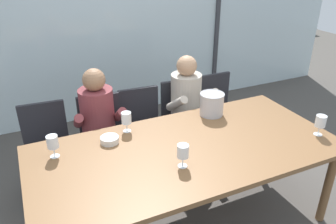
# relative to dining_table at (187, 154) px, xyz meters

# --- Properties ---
(ground) EXTENTS (14.00, 14.00, 0.00)m
(ground) POSITION_rel_dining_table_xyz_m (0.00, 1.00, -0.70)
(ground) COLOR #4C4742
(window_glass_panel) EXTENTS (7.59, 0.03, 2.60)m
(window_glass_panel) POSITION_rel_dining_table_xyz_m (0.00, 2.34, 0.60)
(window_glass_panel) COLOR silver
(window_glass_panel) RESTS_ON ground
(window_mullion_right) EXTENTS (0.06, 0.06, 2.60)m
(window_mullion_right) POSITION_rel_dining_table_xyz_m (1.71, 2.32, 0.60)
(window_mullion_right) COLOR #38383D
(window_mullion_right) RESTS_ON ground
(hillside_vineyard) EXTENTS (13.59, 2.40, 1.64)m
(hillside_vineyard) POSITION_rel_dining_table_xyz_m (0.00, 6.82, 0.12)
(hillside_vineyard) COLOR #568942
(hillside_vineyard) RESTS_ON ground
(dining_table) EXTENTS (2.39, 1.14, 0.76)m
(dining_table) POSITION_rel_dining_table_xyz_m (0.00, 0.00, 0.00)
(dining_table) COLOR brown
(dining_table) RESTS_ON ground
(chair_near_curtain) EXTENTS (0.47, 0.47, 0.87)m
(chair_near_curtain) POSITION_rel_dining_table_xyz_m (-0.96, 1.00, -0.20)
(chair_near_curtain) COLOR #232328
(chair_near_curtain) RESTS_ON ground
(chair_left_of_center) EXTENTS (0.48, 0.48, 0.87)m
(chair_left_of_center) POSITION_rel_dining_table_xyz_m (-0.44, 0.96, -0.20)
(chair_left_of_center) COLOR #232328
(chair_left_of_center) RESTS_ON ground
(chair_center) EXTENTS (0.47, 0.47, 0.87)m
(chair_center) POSITION_rel_dining_table_xyz_m (-0.02, 0.96, -0.20)
(chair_center) COLOR #232328
(chair_center) RESTS_ON ground
(chair_right_of_center) EXTENTS (0.47, 0.47, 0.87)m
(chair_right_of_center) POSITION_rel_dining_table_xyz_m (0.47, 0.98, -0.20)
(chair_right_of_center) COLOR #232328
(chair_right_of_center) RESTS_ON ground
(chair_near_window_right) EXTENTS (0.45, 0.45, 0.87)m
(chair_near_window_right) POSITION_rel_dining_table_xyz_m (0.91, 0.99, -0.20)
(chair_near_window_right) COLOR #232328
(chair_near_window_right) RESTS_ON ground
(person_maroon_top) EXTENTS (0.48, 0.63, 1.19)m
(person_maroon_top) POSITION_rel_dining_table_xyz_m (-0.48, 0.85, -0.03)
(person_maroon_top) COLOR brown
(person_maroon_top) RESTS_ON ground
(person_beige_jumper) EXTENTS (0.49, 0.63, 1.19)m
(person_beige_jumper) POSITION_rel_dining_table_xyz_m (0.48, 0.85, -0.03)
(person_beige_jumper) COLOR #B7AD9E
(person_beige_jumper) RESTS_ON ground
(ice_bucket_primary) EXTENTS (0.22, 0.22, 0.21)m
(ice_bucket_primary) POSITION_rel_dining_table_xyz_m (0.47, 0.41, 0.17)
(ice_bucket_primary) COLOR #B7B7BC
(ice_bucket_primary) RESTS_ON dining_table
(tasting_bowl) EXTENTS (0.15, 0.15, 0.05)m
(tasting_bowl) POSITION_rel_dining_table_xyz_m (-0.52, 0.33, 0.09)
(tasting_bowl) COLOR silver
(tasting_bowl) RESTS_ON dining_table
(wine_glass_by_left_taster) EXTENTS (0.08, 0.08, 0.17)m
(wine_glass_by_left_taster) POSITION_rel_dining_table_xyz_m (-0.34, 0.44, 0.18)
(wine_glass_by_left_taster) COLOR silver
(wine_glass_by_left_taster) RESTS_ON dining_table
(wine_glass_near_bucket) EXTENTS (0.08, 0.08, 0.17)m
(wine_glass_near_bucket) POSITION_rel_dining_table_xyz_m (1.08, -0.28, 0.18)
(wine_glass_near_bucket) COLOR silver
(wine_glass_near_bucket) RESTS_ON dining_table
(wine_glass_center_pour) EXTENTS (0.08, 0.08, 0.17)m
(wine_glass_center_pour) POSITION_rel_dining_table_xyz_m (-0.14, -0.20, 0.18)
(wine_glass_center_pour) COLOR silver
(wine_glass_center_pour) RESTS_ON dining_table
(wine_glass_by_right_taster) EXTENTS (0.08, 0.08, 0.17)m
(wine_glass_by_right_taster) POSITION_rel_dining_table_xyz_m (-0.95, 0.30, 0.18)
(wine_glass_by_right_taster) COLOR silver
(wine_glass_by_right_taster) RESTS_ON dining_table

